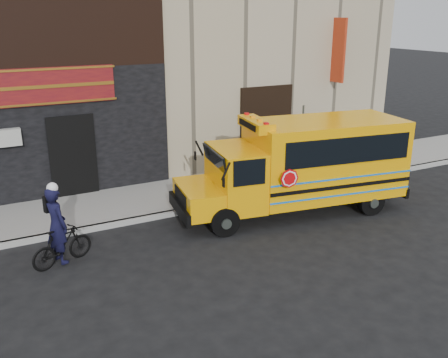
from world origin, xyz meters
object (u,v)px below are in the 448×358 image
at_px(sign_pole, 302,144).
at_px(cyclist, 57,227).
at_px(school_bus, 304,163).
at_px(bicycle, 62,246).

distance_m(sign_pole, cyclist, 8.41).
bearing_deg(sign_pole, school_bus, -123.44).
bearing_deg(bicycle, cyclist, 16.43).
relative_size(bicycle, cyclist, 0.82).
relative_size(school_bus, bicycle, 4.62).
distance_m(school_bus, sign_pole, 1.90).
bearing_deg(school_bus, sign_pole, 56.56).
bearing_deg(school_bus, cyclist, -179.16).
xyz_separation_m(school_bus, cyclist, (-7.16, -0.11, -0.57)).
xyz_separation_m(sign_pole, cyclist, (-8.21, -1.69, -0.66)).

